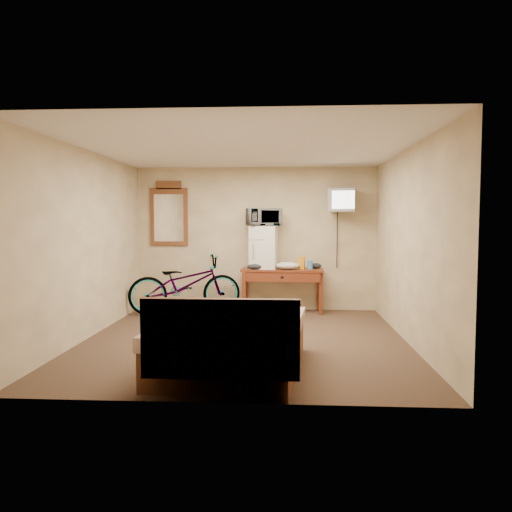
% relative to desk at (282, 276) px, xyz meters
% --- Properties ---
extents(room, '(4.60, 4.64, 2.50)m').
position_rel_desk_xyz_m(room, '(-0.47, -2.00, 0.62)').
color(room, '#402E20').
rests_on(room, ground).
extents(desk, '(1.41, 0.60, 0.75)m').
position_rel_desk_xyz_m(desk, '(0.00, 0.00, 0.00)').
color(desk, maroon).
rests_on(desk, floor).
extents(mini_fridge, '(0.49, 0.47, 0.73)m').
position_rel_desk_xyz_m(mini_fridge, '(-0.32, 0.04, 0.48)').
color(mini_fridge, white).
rests_on(mini_fridge, desk).
extents(microwave, '(0.64, 0.53, 0.30)m').
position_rel_desk_xyz_m(microwave, '(-0.32, 0.04, 1.00)').
color(microwave, white).
rests_on(microwave, mini_fridge).
extents(snack_bag, '(0.12, 0.09, 0.21)m').
position_rel_desk_xyz_m(snack_bag, '(0.32, -0.04, 0.22)').
color(snack_bag, orange).
rests_on(snack_bag, desk).
extents(blue_cup, '(0.09, 0.09, 0.15)m').
position_rel_desk_xyz_m(blue_cup, '(0.47, -0.01, 0.19)').
color(blue_cup, '#3D83CF').
rests_on(blue_cup, desk).
extents(cloth_cream, '(0.41, 0.31, 0.12)m').
position_rel_desk_xyz_m(cloth_cream, '(0.09, -0.08, 0.18)').
color(cloth_cream, silver).
rests_on(cloth_cream, desk).
extents(cloth_dark_a, '(0.26, 0.20, 0.10)m').
position_rel_desk_xyz_m(cloth_dark_a, '(-0.46, -0.12, 0.17)').
color(cloth_dark_a, black).
rests_on(cloth_dark_a, desk).
extents(cloth_dark_b, '(0.20, 0.17, 0.09)m').
position_rel_desk_xyz_m(cloth_dark_b, '(0.57, 0.10, 0.16)').
color(cloth_dark_b, black).
rests_on(cloth_dark_b, desk).
extents(crt_television, '(0.50, 0.60, 0.39)m').
position_rel_desk_xyz_m(crt_television, '(1.00, 0.02, 1.28)').
color(crt_television, black).
rests_on(crt_television, room).
extents(wall_mirror, '(0.67, 0.04, 1.13)m').
position_rel_desk_xyz_m(wall_mirror, '(-2.01, 0.27, 1.05)').
color(wall_mirror, brown).
rests_on(wall_mirror, room).
extents(bicycle, '(2.00, 1.22, 0.99)m').
position_rel_desk_xyz_m(bicycle, '(-1.64, -0.16, -0.14)').
color(bicycle, black).
rests_on(bicycle, floor).
extents(bed, '(1.60, 2.01, 0.90)m').
position_rel_desk_xyz_m(bed, '(-0.50, -3.38, -0.34)').
color(bed, brown).
rests_on(bed, floor).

